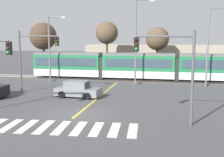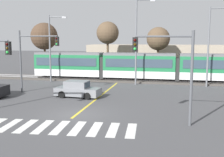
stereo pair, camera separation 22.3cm
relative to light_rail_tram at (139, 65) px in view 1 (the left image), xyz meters
The scene contains 24 objects.
ground_plane 17.37m from the light_rail_tram, 98.37° to the right, with size 200.00×200.00×0.00m, color #474749.
track_bed 3.18m from the light_rail_tram, behind, with size 120.00×4.00×0.18m, color #4C4742.
rail_near 3.18m from the light_rail_tram, 164.13° to the right, with size 120.00×0.08×0.10m, color #939399.
rail_far 3.18m from the light_rail_tram, 163.87° to the left, with size 120.00×0.08×0.10m, color #939399.
light_rail_tram is the anchor object (origin of this frame).
crosswalk_stripe_1 21.25m from the light_rail_tram, 105.91° to the right, with size 0.56×2.80×0.01m, color silver.
crosswalk_stripe_2 20.89m from the light_rail_tram, 103.08° to the right, with size 0.56×2.80×0.01m, color silver.
crosswalk_stripe_3 20.58m from the light_rail_tram, 100.14° to the right, with size 0.56×2.80×0.01m, color silver.
crosswalk_stripe_4 20.33m from the light_rail_tram, 97.13° to the right, with size 0.56×2.80×0.01m, color silver.
crosswalk_stripe_5 20.14m from the light_rail_tram, 94.05° to the right, with size 0.56×2.80×0.01m, color silver.
crosswalk_stripe_6 20.00m from the light_rail_tram, 90.92° to the right, with size 0.56×2.80×0.01m, color silver.
crosswalk_stripe_7 19.92m from the light_rail_tram, 87.75° to the right, with size 0.56×2.80×0.01m, color silver.
crosswalk_stripe_8 19.91m from the light_rail_tram, 84.57° to the right, with size 0.56×2.80×0.01m, color silver.
lane_centre_line 10.54m from the light_rail_tram, 104.05° to the right, with size 0.20×16.08×0.01m, color gold.
sedan_crossing 12.03m from the light_rail_tram, 111.93° to the right, with size 4.32×2.15×1.52m.
traffic_light_mid_left 13.91m from the light_rail_tram, 133.53° to the right, with size 4.25×0.38×6.24m.
traffic_light_near_right 18.55m from the light_rail_tram, 77.29° to the right, with size 3.75×0.38×5.93m.
street_lamp_west 11.43m from the light_rail_tram, 166.16° to the right, with size 2.41×0.28×8.31m.
street_lamp_centre 4.61m from the light_rail_tram, 88.11° to the right, with size 2.22×0.28×9.98m.
street_lamp_east 9.10m from the light_rail_tram, 17.54° to the right, with size 2.22×0.28×8.91m.
bare_tree_far_west 16.56m from the light_rail_tram, 162.37° to the left, with size 4.15×4.15×7.89m.
bare_tree_west 7.84m from the light_rail_tram, 140.86° to the left, with size 3.22×3.22×7.89m.
bare_tree_east 6.48m from the light_rail_tram, 68.45° to the left, with size 3.32×3.32×7.09m.
building_backdrop_far 11.97m from the light_rail_tram, 81.94° to the left, with size 23.12×6.00×4.43m, color tan.
Camera 1 is at (6.47, -18.66, 5.41)m, focal length 45.00 mm.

